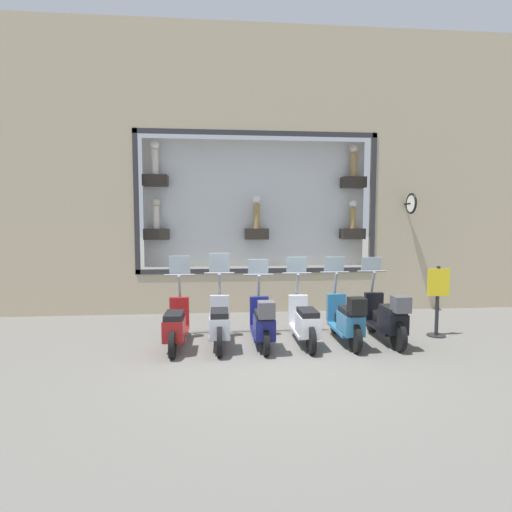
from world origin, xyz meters
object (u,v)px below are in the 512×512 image
at_px(scooter_teal_1, 347,319).
at_px(scooter_silver_4, 220,323).
at_px(scooter_navy_3, 263,322).
at_px(scooter_black_0, 388,318).
at_px(shop_sign_post, 438,299).
at_px(scooter_white_2, 304,322).
at_px(scooter_red_5, 176,325).

bearing_deg(scooter_teal_1, scooter_silver_4, 88.46).
bearing_deg(scooter_navy_3, scooter_black_0, -89.64).
relative_size(scooter_silver_4, shop_sign_post, 1.27).
relative_size(scooter_black_0, scooter_navy_3, 1.01).
height_order(scooter_white_2, scooter_navy_3, scooter_white_2).
xyz_separation_m(scooter_navy_3, scooter_red_5, (0.07, 1.59, -0.03)).
height_order(scooter_black_0, scooter_navy_3, scooter_black_0).
height_order(scooter_teal_1, shop_sign_post, scooter_teal_1).
distance_m(scooter_black_0, scooter_navy_3, 2.38).
distance_m(scooter_teal_1, scooter_navy_3, 1.59).
relative_size(scooter_black_0, scooter_white_2, 1.01).
bearing_deg(scooter_red_5, shop_sign_post, -86.58).
bearing_deg(scooter_navy_3, scooter_white_2, -84.99).
bearing_deg(scooter_black_0, scooter_navy_3, 90.36).
distance_m(scooter_silver_4, scooter_red_5, 0.79).
distance_m(scooter_silver_4, shop_sign_post, 4.38).
xyz_separation_m(scooter_teal_1, scooter_navy_3, (-0.01, 1.59, -0.02)).
height_order(scooter_black_0, scooter_silver_4, scooter_silver_4).
relative_size(scooter_white_2, scooter_silver_4, 1.00).
distance_m(scooter_teal_1, scooter_silver_4, 2.38).
relative_size(scooter_teal_1, scooter_silver_4, 1.00).
height_order(scooter_navy_3, scooter_red_5, scooter_red_5).
relative_size(scooter_black_0, shop_sign_post, 1.27).
distance_m(scooter_black_0, scooter_silver_4, 3.17).
xyz_separation_m(scooter_teal_1, scooter_silver_4, (0.06, 2.38, -0.03)).
distance_m(scooter_black_0, scooter_teal_1, 0.79).
relative_size(scooter_white_2, shop_sign_post, 1.26).
xyz_separation_m(scooter_black_0, scooter_white_2, (0.05, 1.59, -0.06)).
bearing_deg(scooter_black_0, scooter_white_2, 88.03).
bearing_deg(scooter_white_2, shop_sign_post, -83.67).
height_order(scooter_white_2, scooter_red_5, scooter_red_5).
xyz_separation_m(scooter_black_0, scooter_teal_1, (-0.00, 0.79, -0.01)).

